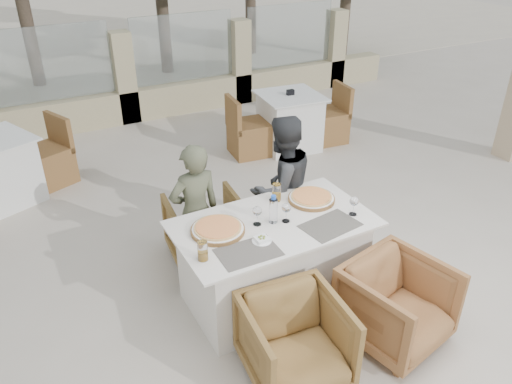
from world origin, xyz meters
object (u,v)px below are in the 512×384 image
diner_left (195,212)px  bg_table_b (289,121)px  wine_glass_near (286,212)px  beer_glass_right (277,192)px  armchair_near_right (397,305)px  wine_glass_centre (257,215)px  diner_right (282,187)px  pizza_left (218,229)px  dining_table (273,261)px  armchair_near_left (295,341)px  armchair_far_right (291,223)px  olive_dish (262,239)px  beer_glass_left (203,251)px  armchair_far_left (206,229)px  pizza_right (311,198)px  wine_glass_corner (354,205)px  water_bottle (273,209)px

diner_left → bg_table_b: (2.23, 2.02, -0.26)m
wine_glass_near → bg_table_b: wine_glass_near is taller
beer_glass_right → armchair_near_right: (0.39, -1.15, -0.52)m
wine_glass_centre → diner_right: 0.80m
wine_glass_near → diner_left: 0.87m
pizza_left → diner_right: size_ratio=0.30×
dining_table → armchair_near_left: dining_table is taller
diner_left → wine_glass_centre: bearing=112.2°
diner_left → pizza_left: bearing=83.6°
armchair_far_right → armchair_near_right: size_ratio=0.81×
dining_table → olive_dish: (-0.21, -0.18, 0.41)m
beer_glass_left → diner_right: (1.12, 0.77, -0.15)m
armchair_far_right → wine_glass_centre: bearing=23.8°
dining_table → pizza_left: bearing=168.5°
armchair_near_left → dining_table: bearing=76.4°
olive_dish → armchair_far_left: olive_dish is taller
armchair_far_right → bg_table_b: 2.43m
armchair_near_left → diner_right: size_ratio=0.50×
pizza_left → pizza_right: size_ratio=1.05×
olive_dish → armchair_far_left: bearing=93.0°
beer_glass_right → diner_right: size_ratio=0.11×
pizza_left → beer_glass_left: size_ratio=2.82×
diner_right → armchair_far_right: bearing=169.0°
wine_glass_corner → beer_glass_left: 1.32m
pizza_left → diner_right: (0.88, 0.50, -0.10)m
diner_left → beer_glass_right: bearing=147.4°
pizza_right → diner_left: 1.02m
water_bottle → beer_glass_right: 0.35m
pizza_right → armchair_near_left: (-0.74, -0.94, -0.48)m
olive_dish → armchair_far_left: size_ratio=0.16×
armchair_far_left → armchair_near_left: armchair_near_left is taller
wine_glass_near → beer_glass_left: (-0.78, -0.15, -0.02)m
bg_table_b → wine_glass_near: bearing=-116.2°
pizza_right → armchair_near_right: pizza_right is taller
beer_glass_left → beer_glass_right: bearing=28.1°
bg_table_b → armchair_near_right: bearing=-102.7°
wine_glass_centre → diner_right: size_ratio=0.13×
pizza_left → water_bottle: (0.45, -0.08, 0.09)m
wine_glass_near → armchair_near_right: wine_glass_near is taller
pizza_left → wine_glass_centre: 0.33m
armchair_near_right → diner_right: bearing=84.6°
diner_left → diner_right: size_ratio=0.92×
pizza_left → armchair_near_left: size_ratio=0.61×
wine_glass_corner → armchair_far_right: 0.99m
pizza_left → armchair_far_left: pizza_left is taller
wine_glass_centre → beer_glass_right: (0.33, 0.26, -0.01)m
beer_glass_right → diner_left: 0.73m
diner_left → diner_right: (0.85, -0.05, 0.05)m
dining_table → olive_dish: size_ratio=14.55×
pizza_right → diner_left: size_ratio=0.31×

